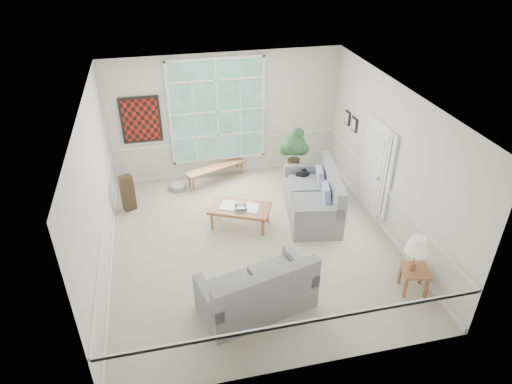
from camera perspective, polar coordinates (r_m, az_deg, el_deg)
floor at (r=9.14m, az=-0.33°, el=-6.36°), size 5.50×6.00×0.01m
ceiling at (r=7.67m, az=-0.41°, el=11.65°), size 5.50×6.00×0.02m
wall_back at (r=10.96m, az=-3.82°, el=9.45°), size 5.50×0.02×3.00m
wall_front at (r=5.97m, az=6.04°, el=-12.19°), size 5.50×0.02×3.00m
wall_left at (r=8.24m, az=-19.38°, el=-0.34°), size 0.02×6.00×3.00m
wall_right at (r=9.22m, az=16.60°, el=3.67°), size 0.02×6.00×3.00m
window_back at (r=10.84m, az=-4.87°, el=10.01°), size 2.30×0.08×2.40m
entry_door at (r=9.86m, az=14.44°, el=2.95°), size 0.08×0.90×2.10m
door_sidelight at (r=9.34m, az=16.15°, el=1.66°), size 0.08×0.26×1.90m
wall_art at (r=10.77m, az=-14.19°, el=8.72°), size 0.90×0.06×1.10m
wall_frame_near at (r=10.58m, az=12.13°, el=8.26°), size 0.04×0.26×0.32m
wall_frame_far at (r=10.91m, az=11.30°, el=9.09°), size 0.04×0.26×0.32m
loveseat_right at (r=9.73m, az=7.03°, el=-0.18°), size 1.33×2.10×1.06m
loveseat_front at (r=7.50m, az=0.03°, el=-11.44°), size 2.00×1.36×0.98m
coffee_table at (r=9.49m, az=-2.01°, el=-3.02°), size 1.39×1.12×0.46m
pewter_bowl at (r=9.30m, az=-1.92°, el=-1.83°), size 0.37×0.37×0.08m
window_bench at (r=11.17m, az=-5.00°, el=2.34°), size 1.54×0.84×0.36m
end_table at (r=10.80m, az=4.93°, el=1.63°), size 0.54×0.54×0.48m
houseplant at (r=10.50m, az=4.79°, el=5.29°), size 0.69×0.69×1.00m
side_table at (r=8.42m, az=19.09°, el=-10.30°), size 0.55×0.55×0.46m
table_lamp at (r=8.05m, az=19.30°, el=-7.33°), size 0.40×0.40×0.66m
pet_bed at (r=10.98m, az=-9.74°, el=0.72°), size 0.53×0.53×0.13m
floor_speaker at (r=10.29m, az=-15.75°, el=-0.11°), size 0.31×0.29×0.82m
cat at (r=10.26m, az=5.83°, el=2.24°), size 0.35×0.27×0.15m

